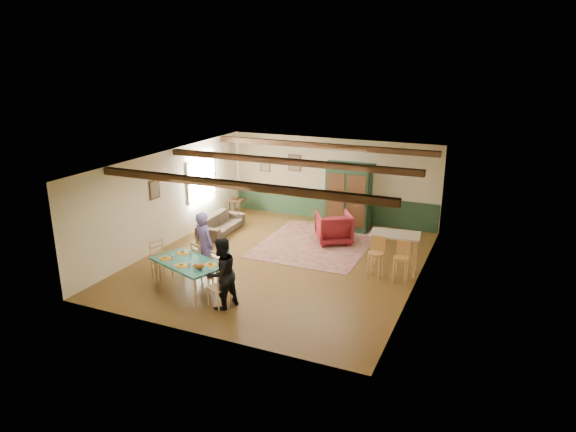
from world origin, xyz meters
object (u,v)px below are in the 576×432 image
at_px(dining_chair_end_right, 219,286).
at_px(bar_stool_left, 375,258).
at_px(end_table, 237,207).
at_px(person_child, 225,266).
at_px(table_lamp, 237,192).
at_px(cat, 198,266).
at_px(armoire, 348,197).
at_px(armchair, 334,228).
at_px(person_man, 204,245).
at_px(dining_chair_far_left, 202,260).
at_px(person_woman, 221,273).
at_px(counter_table, 394,253).
at_px(dining_chair_end_left, 161,260).
at_px(dining_table, 189,276).
at_px(sofa, 221,223).
at_px(dining_chair_far_right, 222,268).
at_px(bar_stool_right, 401,262).

distance_m(dining_chair_end_right, bar_stool_left, 3.87).
bearing_deg(dining_chair_end_right, end_table, -134.69).
distance_m(person_child, table_lamp, 5.58).
distance_m(cat, armoire, 6.14).
xyz_separation_m(dining_chair_end_right, armchair, (0.98, 4.75, -0.01)).
distance_m(dining_chair_end_right, person_man, 1.71).
height_order(dining_chair_far_left, cat, dining_chair_far_left).
bearing_deg(dining_chair_far_left, bar_stool_left, -137.99).
height_order(dining_chair_far_left, person_woman, person_woman).
relative_size(end_table, counter_table, 0.47).
xyz_separation_m(person_child, end_table, (-2.45, 5.00, -0.20)).
bearing_deg(dining_chair_end_left, dining_chair_end_right, -90.00).
height_order(person_man, end_table, person_man).
distance_m(person_man, counter_table, 4.71).
bearing_deg(dining_chair_far_left, counter_table, -132.47).
bearing_deg(cat, dining_chair_far_left, 139.20).
xyz_separation_m(dining_chair_end_left, cat, (1.50, -0.63, 0.35)).
bearing_deg(counter_table, bar_stool_left, -116.71).
bearing_deg(dining_chair_end_left, end_table, 28.32).
xyz_separation_m(counter_table, bar_stool_left, (-0.31, -0.62, 0.02)).
xyz_separation_m(dining_table, sofa, (-1.44, 3.85, -0.08)).
distance_m(person_child, end_table, 5.58).
relative_size(cat, counter_table, 0.29).
bearing_deg(armchair, person_woman, 48.55).
bearing_deg(dining_chair_far_right, sofa, -39.12).
distance_m(dining_table, armchair, 4.82).
relative_size(dining_chair_far_right, end_table, 1.60).
xyz_separation_m(dining_chair_end_left, dining_chair_end_right, (2.07, -0.74, 0.00)).
height_order(person_woman, bar_stool_left, person_woman).
height_order(dining_table, sofa, dining_table).
height_order(dining_chair_far_left, armoire, armoire).
bearing_deg(person_man, sofa, -46.51).
bearing_deg(bar_stool_left, armoire, 122.40).
bearing_deg(person_child, counter_table, -125.49).
relative_size(dining_table, bar_stool_right, 1.71).
bearing_deg(person_child, person_woman, 136.74).
xyz_separation_m(person_man, cat, (0.57, -1.11, -0.02)).
bearing_deg(table_lamp, person_child, -63.87).
distance_m(armoire, bar_stool_right, 4.02).
bearing_deg(armchair, dining_chair_end_right, 47.44).
height_order(dining_table, counter_table, counter_table).
distance_m(dining_chair_far_left, dining_chair_far_right, 0.76).
height_order(person_man, bar_stool_left, person_man).
distance_m(person_man, bar_stool_left, 4.17).
bearing_deg(dining_chair_end_right, bar_stool_left, 154.85).
relative_size(table_lamp, bar_stool_right, 0.52).
bearing_deg(dining_table, person_woman, -19.59).
bearing_deg(dining_chair_end_right, counter_table, 157.58).
relative_size(dining_chair_far_left, dining_chair_end_left, 1.00).
bearing_deg(end_table, dining_chair_end_right, -64.28).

